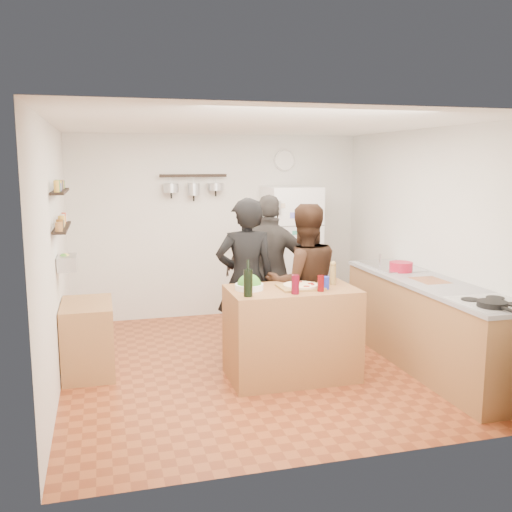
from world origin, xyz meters
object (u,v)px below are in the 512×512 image
object	(u,v)px
salt_canister	(325,283)
counter_run	(429,325)
prep_island	(292,333)
person_back	(270,271)
pepper_mill	(333,275)
wall_clock	(284,161)
salad_bowl	(249,287)
side_table	(88,338)
skillet	(492,304)
fridge	(291,252)
red_bowl	(401,267)
person_center	(304,284)
person_left	(246,280)
wine_bottle	(248,283)

from	to	relation	value
salt_canister	counter_run	xyz separation A→B (m)	(1.19, 0.03, -0.52)
salt_canister	counter_run	distance (m)	1.30
counter_run	prep_island	bearing A→B (deg)	176.42
person_back	pepper_mill	bearing A→B (deg)	133.80
wall_clock	salt_canister	bearing A→B (deg)	-99.32
prep_island	salad_bowl	world-z (taller)	salad_bowl
side_table	counter_run	bearing A→B (deg)	-12.36
skillet	side_table	world-z (taller)	skillet
fridge	side_table	size ratio (longest dim) A/B	2.25
red_bowl	counter_run	bearing A→B (deg)	-84.74
skillet	prep_island	bearing A→B (deg)	139.86
person_center	person_back	xyz separation A→B (m)	(-0.19, 0.60, 0.03)
person_back	prep_island	bearing A→B (deg)	108.56
salt_canister	person_left	xyz separation A→B (m)	(-0.61, 0.74, -0.09)
prep_island	salad_bowl	xyz separation A→B (m)	(-0.42, 0.05, 0.48)
person_left	wall_clock	distance (m)	2.53
person_left	fridge	world-z (taller)	fridge
red_bowl	side_table	world-z (taller)	red_bowl
fridge	person_back	bearing A→B (deg)	-118.95
person_left	side_table	bearing A→B (deg)	2.16
counter_run	person_center	bearing A→B (deg)	156.77
person_back	side_table	size ratio (longest dim) A/B	2.21
salt_canister	person_center	size ratio (longest dim) A/B	0.07
person_back	skillet	world-z (taller)	person_back
skillet	fridge	distance (m)	3.44
person_left	red_bowl	size ratio (longest dim) A/B	6.86
salad_bowl	person_left	xyz separation A→B (m)	(0.11, 0.57, -0.06)
pepper_mill	side_table	distance (m)	2.56
red_bowl	wall_clock	bearing A→B (deg)	108.54
skillet	wall_clock	distance (m)	3.95
prep_island	person_left	size ratio (longest dim) A/B	0.71
skillet	wall_clock	xyz separation A→B (m)	(-0.65, 3.71, 1.21)
person_back	fridge	bearing A→B (deg)	-95.78
salad_bowl	fridge	xyz separation A→B (m)	(1.16, 2.16, -0.04)
pepper_mill	person_center	world-z (taller)	person_center
fridge	side_table	distance (m)	3.15
wall_clock	counter_run	bearing A→B (deg)	-74.08
person_left	pepper_mill	bearing A→B (deg)	146.78
salad_bowl	counter_run	world-z (taller)	salad_bowl
prep_island	fridge	size ratio (longest dim) A/B	0.69
prep_island	side_table	world-z (taller)	prep_island
salad_bowl	person_back	bearing A→B (deg)	62.74
person_left	wall_clock	xyz separation A→B (m)	(1.05, 1.92, 1.27)
wine_bottle	salt_canister	xyz separation A→B (m)	(0.80, 0.10, -0.06)
counter_run	skillet	xyz separation A→B (m)	(-0.10, -1.08, 0.49)
person_left	counter_run	world-z (taller)	person_left
pepper_mill	red_bowl	world-z (taller)	pepper_mill
red_bowl	wall_clock	xyz separation A→B (m)	(-0.70, 2.09, 1.18)
pepper_mill	salad_bowl	bearing A→B (deg)	180.00
salad_bowl	fridge	distance (m)	2.45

